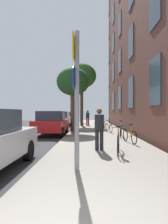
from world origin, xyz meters
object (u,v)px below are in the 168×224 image
object	(u,v)px
tree_far	(82,76)
bicycle_1	(130,135)
bicycle_4	(104,125)
bicycle_2	(121,130)
bicycle_5	(98,123)
car_3	(70,117)
bicycle_0	(118,142)
car_1	(52,123)
bicycle_3	(109,127)
sign_post	(76,89)
tree_near	(73,83)
car_2	(62,119)
traffic_light	(82,105)
pedestrian_0	(99,126)
pedestrian_1	(88,117)

from	to	relation	value
tree_far	bicycle_1	world-z (taller)	tree_far
bicycle_4	bicycle_2	bearing A→B (deg)	-82.39
bicycle_5	car_3	xyz separation A→B (m)	(-3.81, 10.95, 0.33)
bicycle_0	car_1	distance (m)	7.22
tree_far	bicycle_3	xyz separation A→B (m)	(2.23, -7.37, -5.01)
sign_post	car_3	xyz separation A→B (m)	(-2.63, 24.93, -1.28)
tree_near	car_1	xyz separation A→B (m)	(-1.29, -1.75, -2.97)
bicycle_5	bicycle_4	bearing A→B (deg)	-80.91
bicycle_1	car_1	distance (m)	5.90
tree_near	bicycle_1	size ratio (longest dim) A/B	2.91
bicycle_1	car_1	xyz separation A→B (m)	(-4.42, 3.89, 0.37)
bicycle_3	car_2	bearing A→B (deg)	120.88
traffic_light	pedestrian_0	bearing A→B (deg)	-86.02
traffic_light	bicycle_5	size ratio (longest dim) A/B	2.23
tree_far	bicycle_0	world-z (taller)	tree_far
pedestrian_0	car_1	bearing A→B (deg)	116.77
sign_post	bicycle_1	bearing A→B (deg)	63.03
tree_far	tree_near	bearing A→B (deg)	-93.66
bicycle_5	car_1	world-z (taller)	car_1
bicycle_2	bicycle_3	size ratio (longest dim) A/B	0.98
bicycle_5	pedestrian_0	size ratio (longest dim) A/B	1.03
bicycle_2	pedestrian_0	world-z (taller)	pedestrian_0
bicycle_4	car_1	world-z (taller)	car_1
traffic_light	car_2	bearing A→B (deg)	-109.66
tree_far	car_1	bearing A→B (deg)	-101.66
pedestrian_1	pedestrian_0	bearing A→B (deg)	-87.80
bicycle_0	bicycle_5	size ratio (longest dim) A/B	1.01
bicycle_4	car_2	bearing A→B (deg)	130.29
tree_near	pedestrian_0	bearing A→B (deg)	-77.89
bicycle_1	pedestrian_1	distance (m)	12.29
bicycle_0	pedestrian_0	world-z (taller)	pedestrian_0
sign_post	bicycle_2	distance (m)	7.31
pedestrian_1	car_1	bearing A→B (deg)	-106.06
traffic_light	car_1	world-z (taller)	traffic_light
traffic_light	car_2	distance (m)	6.26
car_1	car_2	size ratio (longest dim) A/B	0.88
traffic_light	pedestrian_0	size ratio (longest dim) A/B	2.31
bicycle_2	car_3	xyz separation A→B (m)	(-4.84, 18.15, 0.35)
bicycle_2	car_3	distance (m)	18.79
sign_post	traffic_light	world-z (taller)	traffic_light
bicycle_1	bicycle_3	size ratio (longest dim) A/B	1.01
bicycle_1	bicycle_2	xyz separation A→B (m)	(-0.02, 2.40, 0.02)
pedestrian_1	car_2	size ratio (longest dim) A/B	0.37
sign_post	bicycle_3	distance (m)	9.48
bicycle_3	car_1	world-z (taller)	car_1
traffic_light	bicycle_4	bearing A→B (deg)	-78.20
pedestrian_0	car_3	xyz separation A→B (m)	(-3.34, 22.42, -0.18)
tree_near	bicycle_3	world-z (taller)	tree_near
bicycle_4	car_3	xyz separation A→B (m)	(-4.20, 13.36, 0.33)
tree_near	pedestrian_0	xyz separation A→B (m)	(1.61, -7.50, -2.79)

